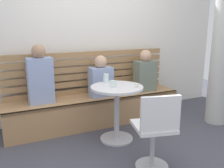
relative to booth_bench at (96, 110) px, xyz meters
The scene contains 13 objects.
ground 1.22m from the booth_bench, 90.00° to the right, with size 8.00×8.00×0.00m, color #42424C.
back_wall 1.31m from the booth_bench, 90.00° to the left, with size 5.20×0.10×2.90m, color silver.
concrete_pillar 2.24m from the booth_bench, 23.15° to the right, with size 0.32×0.32×2.80m, color #B2B2AD.
booth_bench is the anchor object (origin of this frame).
booth_backrest 0.61m from the booth_bench, 90.00° to the left, with size 2.65×0.04×0.67m.
cafe_table 0.71m from the booth_bench, 86.47° to the right, with size 0.68×0.68×0.74m.
white_chair 1.48m from the booth_bench, 86.70° to the right, with size 0.48×0.48×0.85m.
person_adult 1.00m from the booth_bench, behind, with size 0.34×0.22×0.82m.
person_child_left 1.01m from the booth_bench, ahead, with size 0.34×0.22×0.68m.
person_child_middle 0.50m from the booth_bench, 11.64° to the right, with size 0.34×0.22×0.63m.
cup_glass_short 0.86m from the booth_bench, 91.31° to the right, with size 0.08×0.08×0.08m, color silver.
cup_glass_tall 0.70m from the booth_bench, 89.90° to the right, with size 0.07×0.07×0.12m, color silver.
cup_espresso_small 1.00m from the booth_bench, 74.08° to the right, with size 0.06×0.06×0.06m, color silver.
Camera 1 is at (-1.30, -2.16, 1.50)m, focal length 39.06 mm.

